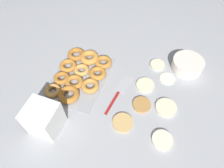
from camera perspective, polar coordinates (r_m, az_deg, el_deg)
ground_plane at (r=1.06m, az=3.47°, el=-2.58°), size 3.00×3.00×0.00m
pancake_0 at (r=0.97m, az=3.07°, el=-10.92°), size 0.10×0.10×0.01m
pancake_1 at (r=1.15m, az=15.51°, el=1.54°), size 0.09×0.09×0.01m
pancake_2 at (r=1.09m, az=9.47°, el=-0.32°), size 0.10×0.10×0.01m
pancake_3 at (r=1.02m, az=8.47°, el=-5.84°), size 0.09×0.09×0.01m
pancake_4 at (r=1.04m, az=15.19°, el=-6.51°), size 0.11×0.11×0.01m
pancake_5 at (r=0.96m, az=14.18°, el=-15.26°), size 0.10×0.10×0.01m
pancake_6 at (r=1.20m, az=12.84°, el=5.37°), size 0.08×0.08×0.01m
donut_tray at (r=1.13m, az=-9.11°, el=3.05°), size 0.39×0.29×0.04m
batter_bowl at (r=1.22m, az=20.75°, el=5.22°), size 0.17×0.17×0.06m
container_stack at (r=0.94m, az=-18.91°, el=-9.34°), size 0.13×0.14×0.16m
spatula at (r=1.08m, az=2.67°, el=-0.95°), size 0.28×0.07×0.01m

